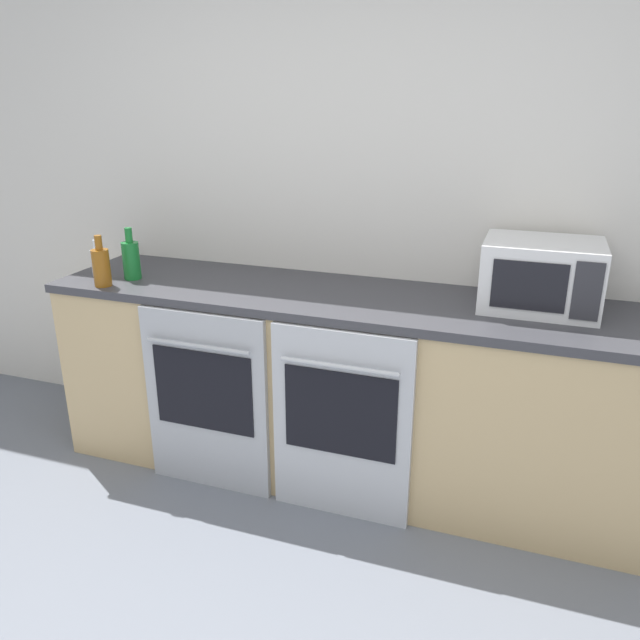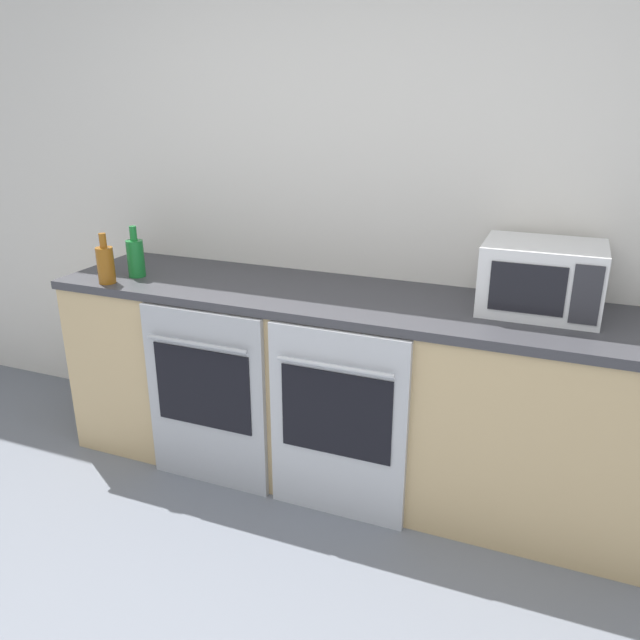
# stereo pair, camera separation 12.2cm
# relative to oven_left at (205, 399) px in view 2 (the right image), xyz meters

# --- Properties ---
(wall_back) EXTENTS (10.00, 0.06, 2.60)m
(wall_back) POSITION_rel_oven_left_xyz_m (0.56, 0.68, 0.85)
(wall_back) COLOR silver
(wall_back) RESTS_ON ground_plane
(counter_back) EXTENTS (2.80, 0.66, 0.93)m
(counter_back) POSITION_rel_oven_left_xyz_m (0.56, 0.34, 0.02)
(counter_back) COLOR tan
(counter_back) RESTS_ON ground_plane
(oven_left) EXTENTS (0.62, 0.06, 0.89)m
(oven_left) POSITION_rel_oven_left_xyz_m (0.00, 0.00, 0.00)
(oven_left) COLOR #A8AAAF
(oven_left) RESTS_ON ground_plane
(oven_right) EXTENTS (0.62, 0.06, 0.89)m
(oven_right) POSITION_rel_oven_left_xyz_m (0.65, 0.00, 0.00)
(oven_right) COLOR #B7BABF
(oven_right) RESTS_ON ground_plane
(microwave) EXTENTS (0.48, 0.37, 0.29)m
(microwave) POSITION_rel_oven_left_xyz_m (1.39, 0.42, 0.62)
(microwave) COLOR silver
(microwave) RESTS_ON counter_back
(bottle_amber) EXTENTS (0.08, 0.08, 0.24)m
(bottle_amber) POSITION_rel_oven_left_xyz_m (-0.56, 0.08, 0.57)
(bottle_amber) COLOR #8C5114
(bottle_amber) RESTS_ON counter_back
(bottle_green) EXTENTS (0.08, 0.08, 0.25)m
(bottle_green) POSITION_rel_oven_left_xyz_m (-0.50, 0.23, 0.58)
(bottle_green) COLOR #19722D
(bottle_green) RESTS_ON counter_back
(bottle_clear) EXTENTS (0.06, 0.06, 0.18)m
(bottle_clear) POSITION_rel_oven_left_xyz_m (-0.69, 0.22, 0.55)
(bottle_clear) COLOR silver
(bottle_clear) RESTS_ON counter_back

